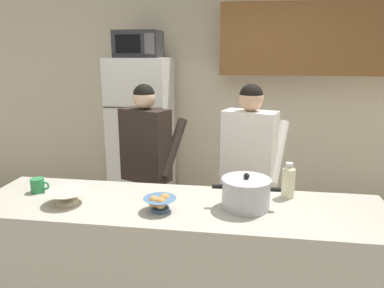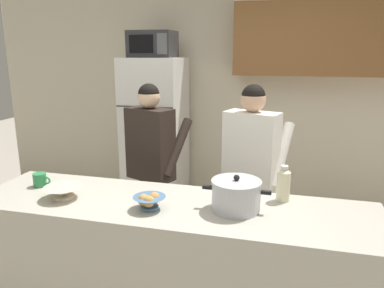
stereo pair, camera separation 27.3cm
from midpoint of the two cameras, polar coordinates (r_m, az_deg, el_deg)
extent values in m
cube|color=beige|center=(4.41, 7.47, 6.99)|extent=(6.00, 0.12, 2.60)
cube|color=brown|center=(4.17, 24.53, 14.74)|extent=(2.21, 0.34, 0.74)
cube|color=#BCB7A8|center=(2.52, 0.00, -19.01)|extent=(2.56, 0.68, 0.92)
cube|color=white|center=(4.21, -3.87, 1.10)|extent=(0.64, 0.64, 1.78)
cube|color=#333333|center=(3.83, -5.47, 5.76)|extent=(0.63, 0.01, 0.01)
cylinder|color=#B2B2B7|center=(3.85, -2.97, -1.47)|extent=(0.02, 0.02, 0.80)
cube|color=#2D2D30|center=(4.08, -4.20, 15.29)|extent=(0.48, 0.36, 0.28)
cube|color=black|center=(3.93, -5.94, 15.30)|extent=(0.26, 0.01, 0.18)
cube|color=#59595B|center=(3.86, -2.64, 15.38)|extent=(0.11, 0.01, 0.21)
cylinder|color=black|center=(3.29, -2.90, -12.03)|extent=(0.11, 0.11, 0.77)
cylinder|color=black|center=(3.37, -4.78, -11.37)|extent=(0.11, 0.11, 0.77)
cube|color=#2D231E|center=(3.10, -4.06, -0.06)|extent=(0.45, 0.34, 0.61)
sphere|color=beige|center=(3.02, -4.19, 7.31)|extent=(0.19, 0.19, 0.19)
sphere|color=black|center=(3.02, -4.20, 7.75)|extent=(0.18, 0.18, 0.18)
cylinder|color=#2D231E|center=(3.07, 0.26, -0.53)|extent=(0.21, 0.37, 0.47)
cylinder|color=#2D231E|center=(3.32, -5.35, 0.52)|extent=(0.21, 0.37, 0.47)
cylinder|color=#33384C|center=(3.10, 12.53, -14.01)|extent=(0.11, 0.11, 0.78)
cylinder|color=#33384C|center=(3.14, 10.02, -13.47)|extent=(0.11, 0.11, 0.78)
cube|color=white|center=(2.87, 11.93, -1.23)|extent=(0.45, 0.31, 0.62)
sphere|color=#D8A884|center=(2.79, 12.35, 6.80)|extent=(0.19, 0.19, 0.19)
sphere|color=black|center=(2.79, 12.38, 7.29)|extent=(0.18, 0.18, 0.18)
cylinder|color=white|center=(2.92, 16.48, -1.62)|extent=(0.19, 0.37, 0.48)
cylinder|color=white|center=(3.05, 9.12, -0.57)|extent=(0.19, 0.37, 0.48)
cylinder|color=silver|center=(2.22, 10.45, -8.14)|extent=(0.29, 0.29, 0.17)
cylinder|color=silver|center=(2.18, 10.55, -5.90)|extent=(0.30, 0.30, 0.02)
sphere|color=black|center=(2.18, 10.58, -5.26)|extent=(0.04, 0.04, 0.04)
cube|color=black|center=(2.22, 5.97, -6.80)|extent=(0.06, 0.02, 0.02)
cube|color=black|center=(2.20, 15.06, -7.41)|extent=(0.06, 0.02, 0.02)
cylinder|color=#2D8C4C|center=(2.73, -20.11, -5.32)|extent=(0.09, 0.09, 0.10)
torus|color=#2D8C4C|center=(2.70, -19.10, -5.46)|extent=(0.06, 0.01, 0.06)
cylinder|color=#4C7299|center=(2.22, -3.12, -9.97)|extent=(0.11, 0.11, 0.02)
cone|color=#4C7299|center=(2.20, -3.13, -9.02)|extent=(0.20, 0.20, 0.06)
sphere|color=tan|center=(2.19, -4.04, -8.77)|extent=(0.07, 0.07, 0.07)
sphere|color=tan|center=(2.21, -2.33, -8.49)|extent=(0.07, 0.07, 0.07)
sphere|color=tan|center=(2.17, -3.16, -9.02)|extent=(0.07, 0.07, 0.07)
cylinder|color=beige|center=(2.47, -16.47, -7.98)|extent=(0.14, 0.14, 0.02)
cone|color=beige|center=(2.46, -16.53, -7.12)|extent=(0.25, 0.25, 0.06)
cylinder|color=beige|center=(2.42, 17.28, -6.41)|extent=(0.08, 0.08, 0.19)
cone|color=beige|center=(2.38, 17.47, -3.93)|extent=(0.08, 0.08, 0.03)
cylinder|color=white|center=(2.38, 17.51, -3.54)|extent=(0.05, 0.05, 0.02)
camera|label=1|loc=(0.14, -87.14, 0.72)|focal=34.12mm
camera|label=2|loc=(0.14, 92.86, -0.72)|focal=34.12mm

